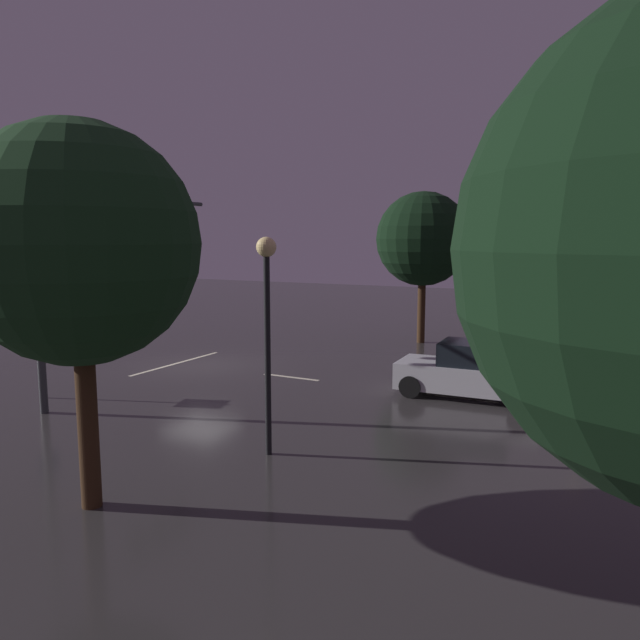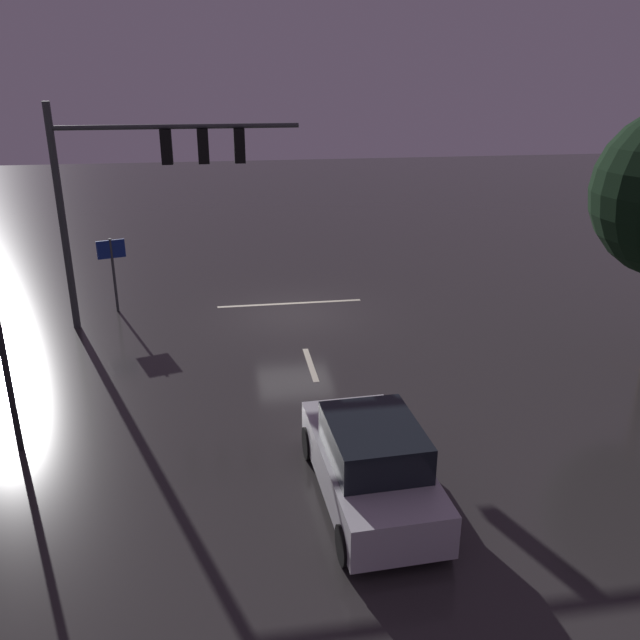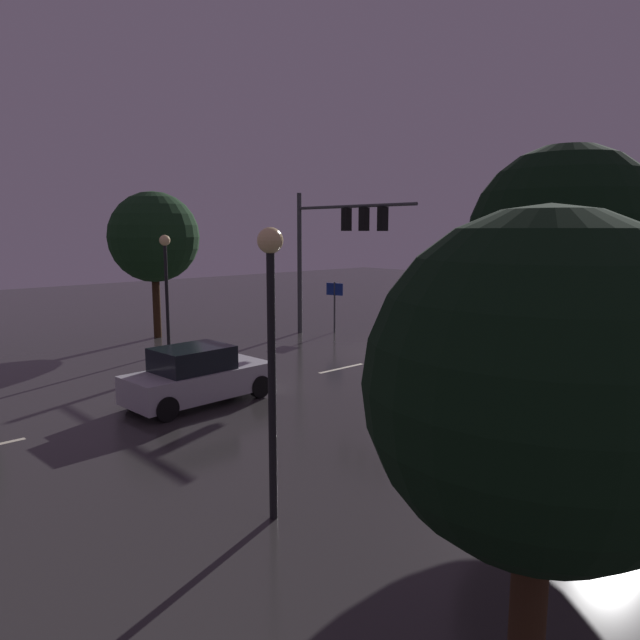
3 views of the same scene
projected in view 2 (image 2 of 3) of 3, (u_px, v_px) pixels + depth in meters
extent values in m
plane|color=#2D2B2B|center=(294.00, 315.00, 21.82)|extent=(80.00, 80.00, 0.00)
cylinder|color=#383A3D|center=(63.00, 221.00, 19.55)|extent=(0.22, 0.22, 6.80)
cylinder|color=#383A3D|center=(177.00, 127.00, 19.11)|extent=(7.12, 0.14, 0.14)
cube|color=black|center=(166.00, 147.00, 19.26)|extent=(0.32, 0.36, 1.00)
sphere|color=red|center=(166.00, 135.00, 19.32)|extent=(0.20, 0.20, 0.20)
sphere|color=black|center=(167.00, 146.00, 19.44)|extent=(0.20, 0.20, 0.20)
sphere|color=black|center=(168.00, 157.00, 19.55)|extent=(0.20, 0.20, 0.20)
cube|color=black|center=(203.00, 146.00, 19.41)|extent=(0.32, 0.36, 1.00)
sphere|color=red|center=(203.00, 135.00, 19.48)|extent=(0.20, 0.20, 0.20)
sphere|color=black|center=(203.00, 146.00, 19.59)|extent=(0.20, 0.20, 0.20)
sphere|color=black|center=(204.00, 157.00, 19.70)|extent=(0.20, 0.20, 0.20)
cube|color=black|center=(239.00, 146.00, 19.57)|extent=(0.32, 0.36, 1.00)
sphere|color=red|center=(239.00, 134.00, 19.63)|extent=(0.20, 0.20, 0.20)
sphere|color=black|center=(239.00, 145.00, 19.74)|extent=(0.20, 0.20, 0.20)
sphere|color=black|center=(240.00, 156.00, 19.86)|extent=(0.20, 0.20, 0.20)
cube|color=beige|center=(310.00, 364.00, 18.13)|extent=(0.16, 2.20, 0.01)
cube|color=beige|center=(354.00, 494.00, 12.59)|extent=(0.16, 2.20, 0.01)
cube|color=beige|center=(290.00, 303.00, 22.86)|extent=(5.00, 0.16, 0.01)
cube|color=#B7B7BC|center=(369.00, 470.00, 12.27)|extent=(2.00, 4.38, 0.80)
cube|color=black|center=(374.00, 441.00, 11.82)|extent=(1.70, 2.17, 0.68)
cylinder|color=black|center=(310.00, 443.00, 13.68)|extent=(0.25, 0.69, 0.68)
cylinder|color=black|center=(387.00, 435.00, 13.99)|extent=(0.25, 0.69, 0.68)
cylinder|color=black|center=(346.00, 545.00, 10.75)|extent=(0.25, 0.69, 0.68)
cylinder|color=black|center=(443.00, 531.00, 11.06)|extent=(0.25, 0.69, 0.68)
sphere|color=#F9EFC6|center=(314.00, 416.00, 14.07)|extent=(0.20, 0.20, 0.20)
sphere|color=#F9EFC6|center=(372.00, 410.00, 14.31)|extent=(0.20, 0.20, 0.20)
cylinder|color=black|center=(3.00, 355.00, 13.28)|extent=(0.14, 0.14, 4.45)
cylinder|color=#383A3D|center=(114.00, 275.00, 21.72)|extent=(0.09, 0.09, 2.50)
cube|color=navy|center=(111.00, 249.00, 21.40)|extent=(0.88, 0.32, 0.60)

